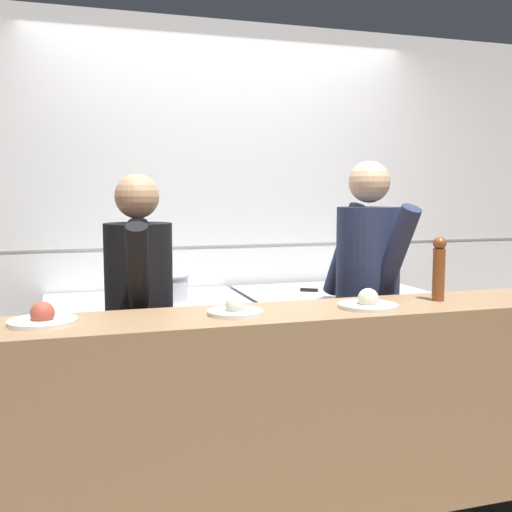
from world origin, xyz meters
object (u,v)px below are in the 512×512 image
at_px(stock_pot, 166,286).
at_px(pepper_mill, 439,267).
at_px(plated_dish_dessert, 368,303).
at_px(chef_head_cook, 140,321).
at_px(chefs_knife, 323,291).
at_px(chef_sous, 367,299).
at_px(plated_dish_appetiser, 235,310).
at_px(oven_range, 147,373).
at_px(plated_dish_main, 43,319).

height_order(stock_pot, pepper_mill, pepper_mill).
bearing_deg(plated_dish_dessert, chef_head_cook, 149.55).
relative_size(stock_pot, chef_head_cook, 0.17).
height_order(chefs_knife, chef_sous, chef_sous).
height_order(chefs_knife, plated_dish_appetiser, plated_dish_appetiser).
bearing_deg(oven_range, chef_sous, -27.81).
distance_m(oven_range, chef_sous, 1.35).
bearing_deg(plated_dish_dessert, stock_pot, 123.91).
bearing_deg(chef_sous, plated_dish_appetiser, -162.71).
height_order(plated_dish_dessert, chef_sous, chef_sous).
distance_m(chef_head_cook, chef_sous, 1.21).
xyz_separation_m(plated_dish_main, plated_dish_dessert, (1.35, -0.07, -0.00)).
bearing_deg(chef_sous, oven_range, 139.07).
distance_m(plated_dish_appetiser, pepper_mill, 1.00).
bearing_deg(stock_pot, plated_dish_appetiser, -82.94).
relative_size(plated_dish_dessert, chef_head_cook, 0.16).
xyz_separation_m(stock_pot, chef_head_cook, (-0.21, -0.53, -0.08)).
bearing_deg(plated_dish_dessert, plated_dish_appetiser, 177.05).
bearing_deg(plated_dish_appetiser, chef_head_cook, 123.11).
distance_m(chefs_knife, pepper_mill, 1.03).
relative_size(oven_range, chef_sous, 0.68).
bearing_deg(plated_dish_appetiser, chefs_knife, 50.57).
relative_size(plated_dish_main, pepper_mill, 0.87).
height_order(oven_range, plated_dish_appetiser, plated_dish_appetiser).
bearing_deg(chef_head_cook, oven_range, 87.52).
xyz_separation_m(plated_dish_dessert, chef_sous, (0.28, 0.54, -0.09)).
distance_m(plated_dish_appetiser, chef_head_cook, 0.63).
height_order(plated_dish_dessert, chef_head_cook, chef_head_cook).
height_order(plated_dish_main, plated_dish_dessert, same).
bearing_deg(chef_head_cook, chef_sous, 6.64).
bearing_deg(pepper_mill, plated_dish_appetiser, -178.05).
distance_m(stock_pot, plated_dish_appetiser, 1.06).
distance_m(stock_pot, plated_dish_dessert, 1.30).
height_order(plated_dish_main, pepper_mill, pepper_mill).
bearing_deg(plated_dish_dessert, pepper_mill, 9.24).
distance_m(plated_dish_dessert, chef_head_cook, 1.09).
height_order(plated_dish_appetiser, plated_dish_dessert, plated_dish_dessert).
relative_size(stock_pot, chef_sous, 0.16).
bearing_deg(oven_range, chef_head_cook, -99.26).
xyz_separation_m(plated_dish_appetiser, plated_dish_dessert, (0.59, -0.03, 0.00)).
bearing_deg(plated_dish_dessert, chef_sous, 62.69).
distance_m(chefs_knife, chef_head_cook, 1.28).
xyz_separation_m(pepper_mill, chef_sous, (-0.12, 0.48, -0.23)).
xyz_separation_m(stock_pot, plated_dish_main, (-0.62, -1.00, 0.05)).
height_order(plated_dish_main, chef_head_cook, chef_head_cook).
bearing_deg(oven_range, chefs_knife, -4.39).
distance_m(chefs_knife, plated_dish_appetiser, 1.33).
bearing_deg(plated_dish_main, plated_dish_appetiser, -3.26).
bearing_deg(chef_head_cook, plated_dish_appetiser, -50.11).
xyz_separation_m(oven_range, chef_head_cook, (-0.10, -0.59, 0.44)).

